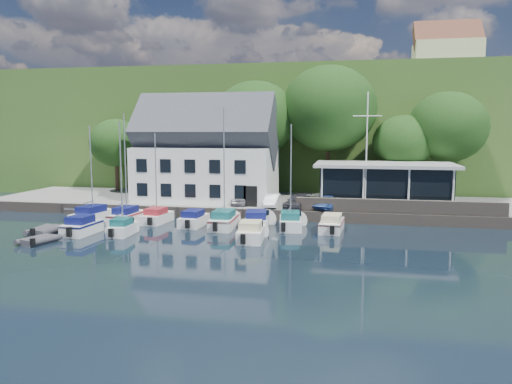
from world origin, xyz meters
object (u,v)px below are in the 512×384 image
boat_r1_1 (125,172)px  boat_r1_4 (224,172)px  car_silver (239,198)px  car_dgrey (297,202)px  dinghy_1 (39,239)px  car_blue (327,202)px  boat_r1_3 (194,218)px  flagpole (366,151)px  harbor_building (207,158)px  club_pavilion (384,184)px  boat_r2_3 (251,231)px  boat_r1_0 (91,170)px  boat_r1_7 (332,222)px  dinghy_0 (44,229)px  boat_r1_2 (156,176)px  boat_r1_5 (257,219)px  boat_r1_6 (291,174)px  boat_r2_1 (121,183)px  boat_r2_0 (82,225)px  car_white (272,200)px

boat_r1_1 → boat_r1_4: (9.18, -0.47, 0.14)m
car_silver → car_dgrey: bearing=-21.6°
dinghy_1 → car_blue: bearing=52.7°
car_dgrey → boat_r1_3: size_ratio=0.81×
flagpole → boat_r1_3: 16.70m
harbor_building → club_pavilion: 18.15m
car_blue → boat_r1_3: (-11.14, -5.57, -0.93)m
flagpole → boat_r2_3: bearing=-129.1°
car_blue → boat_r1_1: bearing=-150.1°
boat_r1_1 → boat_r2_3: bearing=-17.2°
boat_r1_1 → boat_r1_0: bearing=-168.3°
boat_r1_7 → dinghy_0: bearing=-162.3°
harbor_building → club_pavilion: size_ratio=1.09×
boat_r1_1 → boat_r1_2: 2.72m
club_pavilion → car_dgrey: club_pavilion is taller
boat_r1_4 → boat_r1_5: 4.84m
car_silver → boat_r1_7: 11.39m
harbor_building → boat_r1_0: harbor_building is taller
car_blue → flagpole: flagpole is taller
car_dgrey → boat_r1_1: size_ratio=0.46×
car_dgrey → boat_r1_1: bearing=-147.6°
car_silver → dinghy_0: size_ratio=1.20×
club_pavilion → flagpole: bearing=-121.3°
boat_r1_6 → dinghy_0: size_ratio=2.91×
boat_r1_5 → boat_r2_1: (-9.95, -4.73, 3.40)m
boat_r1_2 → dinghy_0: bearing=-133.1°
boat_r2_0 → boat_r1_0: bearing=112.4°
car_silver → boat_r1_1: 11.29m
car_white → boat_r1_5: car_white is taller
dinghy_1 → car_dgrey: bearing=56.2°
boat_r1_2 → boat_r1_7: 15.98m
boat_r2_1 → boat_r2_3: 11.01m
boat_r1_3 → dinghy_1: (-9.11, -8.63, -0.38)m
boat_r1_1 → boat_r1_5: (11.92, -0.11, -3.83)m
boat_r1_3 → dinghy_1: 12.55m
boat_r1_2 → car_dgrey: bearing=25.9°
club_pavilion → boat_r1_7: (-4.57, -8.64, -2.33)m
harbor_building → boat_r1_6: 13.42m
boat_r1_0 → boat_r1_2: size_ratio=1.13×
flagpole → boat_r1_0: (-24.10, -5.92, -1.57)m
boat_r1_1 → club_pavilion: bearing=25.1°
harbor_building → dinghy_0: size_ratio=4.53×
boat_r1_1 → boat_r1_5: boat_r1_1 is taller
car_white → car_blue: 5.18m
boat_r2_0 → boat_r2_3: size_ratio=0.99×
harbor_building → boat_r1_4: harbor_building is taller
harbor_building → car_dgrey: harbor_building is taller
harbor_building → boat_r1_4: 10.46m
harbor_building → boat_r2_1: 14.19m
boat_r1_4 → dinghy_0: 15.19m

